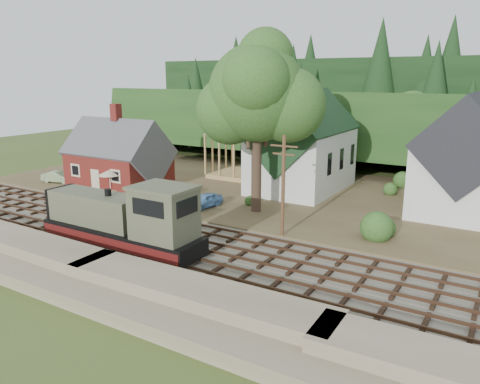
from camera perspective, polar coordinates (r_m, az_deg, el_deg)
The scene contains 17 objects.
ground at distance 35.88m, azimuth -8.78°, elevation -6.09°, with size 140.00×140.00×0.00m, color #384C1E.
embankment at distance 30.39m, azimuth -19.27°, elevation -10.54°, with size 64.00×5.00×1.60m, color #7F7259.
railroad_bed at distance 35.85m, azimuth -8.78°, elevation -5.97°, with size 64.00×11.00×0.16m, color #726B5B.
village_flat at distance 50.30m, azimuth 4.45°, elevation 0.05°, with size 64.00×26.00×0.30m, color brown.
hillside at distance 72.14m, azimuth 13.15°, elevation 3.85°, with size 70.00×28.00×8.00m, color #1E3F19.
ridge at distance 87.31m, azimuth 16.49°, elevation 5.35°, with size 80.00×20.00×12.00m, color black.
depot at distance 53.50m, azimuth -14.54°, elevation 3.84°, with size 10.80×7.41×9.00m.
church at distance 50.00m, azimuth 7.49°, elevation 5.77°, with size 8.40×15.17×13.00m.
farmhouse at distance 45.40m, azimuth 25.91°, elevation 3.25°, with size 8.40×10.80×10.60m.
timber_frame at distance 55.94m, azimuth 0.88°, elevation 4.76°, with size 8.20×6.20×6.99m.
lattice_tower at distance 60.51m, azimuth 3.84°, elevation 11.87°, with size 3.20×3.20×12.12m.
big_tree at distance 40.87m, azimuth 2.35°, elevation 11.17°, with size 10.90×8.40×14.70m.
telegraph_pole_near at distance 35.17m, azimuth 5.28°, elevation 0.83°, with size 2.20×0.28×8.00m.
locomotive at distance 33.88m, azimuth -13.78°, elevation -3.55°, with size 12.82×3.21×5.10m.
car_blue at distance 43.61m, azimuth -4.31°, elevation -1.02°, with size 1.55×3.86×1.31m, color #5D91C7.
car_green at distance 57.59m, azimuth -21.26°, elevation 1.72°, with size 1.35×3.87×1.28m, color #8DAC77.
patio_set at distance 49.44m, azimuth -15.62°, elevation 2.16°, with size 2.36×2.36×2.63m.
Camera 1 is at (21.95, -25.63, 12.19)m, focal length 35.00 mm.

